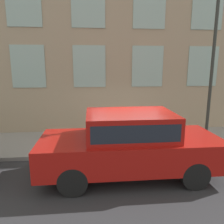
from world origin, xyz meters
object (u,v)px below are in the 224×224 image
object	(u,v)px
parked_car_red_near	(130,142)
street_lamp	(215,35)
fire_hydrant	(122,138)
person	(102,129)

from	to	relation	value
parked_car_red_near	street_lamp	xyz separation A→B (m)	(2.26, -3.53, 3.22)
fire_hydrant	street_lamp	xyz separation A→B (m)	(0.41, -3.49, 3.74)
person	parked_car_red_near	size ratio (longest dim) A/B	0.21
fire_hydrant	parked_car_red_near	distance (m)	1.92
person	parked_car_red_near	bearing A→B (deg)	-83.93
fire_hydrant	street_lamp	size ratio (longest dim) A/B	0.11
street_lamp	person	bearing A→B (deg)	91.77
fire_hydrant	street_lamp	distance (m)	5.14
fire_hydrant	street_lamp	bearing A→B (deg)	-83.27
parked_car_red_near	street_lamp	distance (m)	5.29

